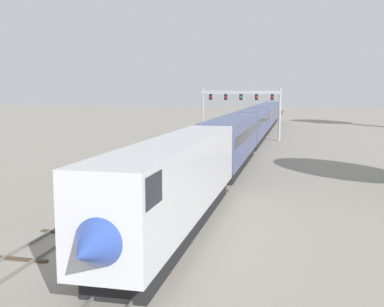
% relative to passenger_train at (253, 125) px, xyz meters
% --- Properties ---
extents(ground_plane, '(400.00, 400.00, 0.00)m').
position_rel_passenger_train_xyz_m(ground_plane, '(-2.00, -46.88, -2.61)').
color(ground_plane, gray).
extents(track_main, '(2.60, 200.00, 0.16)m').
position_rel_passenger_train_xyz_m(track_main, '(0.00, 13.12, -2.54)').
color(track_main, slate).
rests_on(track_main, ground).
extents(track_near, '(2.60, 160.00, 0.16)m').
position_rel_passenger_train_xyz_m(track_near, '(-5.50, -6.88, -2.54)').
color(track_near, slate).
rests_on(track_near, ground).
extents(passenger_train, '(3.04, 106.38, 4.80)m').
position_rel_passenger_train_xyz_m(passenger_train, '(0.00, 0.00, 0.00)').
color(passenger_train, silver).
rests_on(passenger_train, ground).
extents(signal_gantry, '(12.10, 0.49, 7.74)m').
position_rel_passenger_train_xyz_m(signal_gantry, '(-2.25, 3.70, 3.09)').
color(signal_gantry, '#999BA0').
rests_on(signal_gantry, ground).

